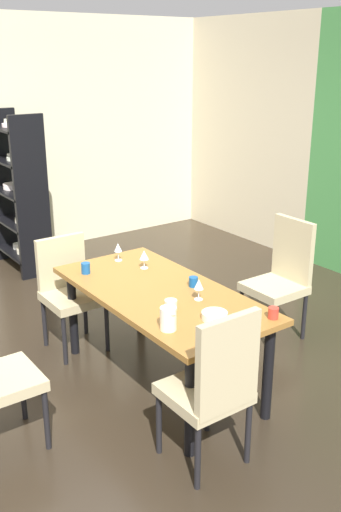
% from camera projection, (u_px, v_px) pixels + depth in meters
% --- Properties ---
extents(ground_plane, '(6.00, 5.98, 0.02)m').
position_uv_depth(ground_plane, '(127.00, 355.00, 4.68)').
color(ground_plane, '#2C2319').
extents(back_panel_interior, '(2.27, 0.10, 2.77)m').
position_uv_depth(back_panel_interior, '(245.00, 131.00, 7.25)').
color(back_panel_interior, beige).
rests_on(back_panel_interior, ground_plane).
extents(dining_table, '(1.75, 0.84, 0.74)m').
position_uv_depth(dining_table, '(160.00, 302.00, 4.06)').
color(dining_table, olive).
rests_on(dining_table, ground_plane).
extents(chair_right_near, '(0.44, 0.44, 1.02)m').
position_uv_depth(chair_right_near, '(214.00, 384.00, 3.23)').
color(chair_right_near, tan).
rests_on(chair_right_near, ground_plane).
extents(chair_head_far, '(0.44, 0.45, 1.03)m').
position_uv_depth(chair_head_far, '(282.00, 274.00, 4.83)').
color(chair_head_far, tan).
rests_on(chair_head_far, ground_plane).
extents(chair_left_near, '(0.45, 0.44, 0.92)m').
position_uv_depth(chair_left_near, '(69.00, 287.00, 4.66)').
color(chair_left_near, tan).
rests_on(chair_left_near, ground_plane).
extents(display_shelf, '(0.84, 0.37, 1.75)m').
position_uv_depth(display_shelf, '(18.00, 192.00, 6.30)').
color(display_shelf, black).
rests_on(display_shelf, ground_plane).
extents(wine_glass_south, '(0.06, 0.06, 0.15)m').
position_uv_depth(wine_glass_south, '(118.00, 248.00, 4.58)').
color(wine_glass_south, silver).
rests_on(wine_glass_south, dining_table).
extents(wine_glass_near_window, '(0.07, 0.07, 0.15)m').
position_uv_depth(wine_glass_near_window, '(144.00, 256.00, 4.42)').
color(wine_glass_near_window, silver).
rests_on(wine_glass_near_window, dining_table).
extents(wine_glass_corner, '(0.07, 0.07, 0.15)m').
position_uv_depth(wine_glass_corner, '(199.00, 285.00, 3.85)').
color(wine_glass_corner, silver).
rests_on(wine_glass_corner, dining_table).
extents(serving_bowl_north, '(0.17, 0.17, 0.05)m').
position_uv_depth(serving_bowl_north, '(215.00, 316.00, 3.59)').
color(serving_bowl_north, white).
rests_on(serving_bowl_north, dining_table).
extents(cup_center, '(0.07, 0.07, 0.07)m').
position_uv_depth(cup_center, '(273.00, 313.00, 3.60)').
color(cup_center, red).
rests_on(cup_center, dining_table).
extents(cup_front, '(0.07, 0.07, 0.08)m').
position_uv_depth(cup_front, '(86.00, 268.00, 4.33)').
color(cup_front, '#164B88').
rests_on(cup_front, dining_table).
extents(cup_near_shelf, '(0.07, 0.07, 0.07)m').
position_uv_depth(cup_near_shelf, '(193.00, 282.00, 4.09)').
color(cup_near_shelf, navy).
rests_on(cup_near_shelf, dining_table).
extents(cup_rear, '(0.08, 0.08, 0.07)m').
position_uv_depth(cup_rear, '(171.00, 305.00, 3.71)').
color(cup_rear, beige).
rests_on(cup_rear, dining_table).
extents(pitcher_west, '(0.11, 0.10, 0.15)m').
position_uv_depth(pitcher_west, '(168.00, 318.00, 3.44)').
color(pitcher_west, white).
rests_on(pitcher_west, dining_table).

